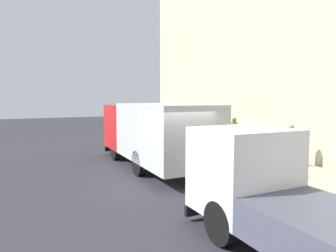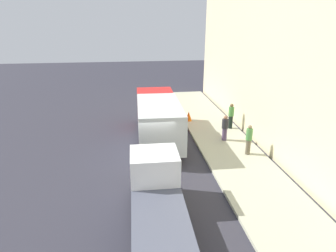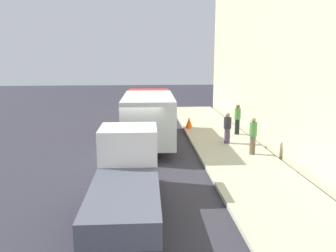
{
  "view_description": "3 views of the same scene",
  "coord_description": "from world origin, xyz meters",
  "px_view_note": "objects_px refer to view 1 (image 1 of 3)",
  "views": [
    {
      "loc": [
        -4.49,
        -8.84,
        2.92
      ],
      "look_at": [
        1.32,
        2.76,
        1.74
      ],
      "focal_mm": 32.72,
      "sensor_mm": 36.0,
      "label": 1
    },
    {
      "loc": [
        -0.91,
        -14.25,
        7.28
      ],
      "look_at": [
        1.1,
        0.82,
        1.7
      ],
      "focal_mm": 31.31,
      "sensor_mm": 36.0,
      "label": 2
    },
    {
      "loc": [
        0.45,
        -15.17,
        4.66
      ],
      "look_at": [
        1.6,
        0.56,
        1.41
      ],
      "focal_mm": 36.85,
      "sensor_mm": 36.0,
      "label": 3
    }
  ],
  "objects_px": {
    "large_utility_truck": "(153,131)",
    "pedestrian_standing": "(243,141)",
    "pedestrian_walking": "(234,133)",
    "small_flatbed_truck": "(286,200)",
    "traffic_cone_orange": "(175,142)",
    "pedestrian_third": "(291,144)"
  },
  "relations": [
    {
      "from": "small_flatbed_truck",
      "to": "pedestrian_walking",
      "type": "height_order",
      "value": "small_flatbed_truck"
    },
    {
      "from": "pedestrian_third",
      "to": "traffic_cone_orange",
      "type": "bearing_deg",
      "value": 82.77
    },
    {
      "from": "pedestrian_third",
      "to": "traffic_cone_orange",
      "type": "distance_m",
      "value": 6.46
    },
    {
      "from": "small_flatbed_truck",
      "to": "traffic_cone_orange",
      "type": "distance_m",
      "value": 11.42
    },
    {
      "from": "large_utility_truck",
      "to": "pedestrian_third",
      "type": "relative_size",
      "value": 4.47
    },
    {
      "from": "small_flatbed_truck",
      "to": "pedestrian_walking",
      "type": "relative_size",
      "value": 3.23
    },
    {
      "from": "large_utility_truck",
      "to": "small_flatbed_truck",
      "type": "xyz_separation_m",
      "value": [
        -0.83,
        -7.9,
        -0.49
      ]
    },
    {
      "from": "small_flatbed_truck",
      "to": "pedestrian_standing",
      "type": "xyz_separation_m",
      "value": [
        4.89,
        6.94,
        -0.07
      ]
    },
    {
      "from": "large_utility_truck",
      "to": "pedestrian_standing",
      "type": "distance_m",
      "value": 4.21
    },
    {
      "from": "large_utility_truck",
      "to": "pedestrian_walking",
      "type": "xyz_separation_m",
      "value": [
        5.14,
        1.04,
        -0.46
      ]
    },
    {
      "from": "pedestrian_walking",
      "to": "traffic_cone_orange",
      "type": "xyz_separation_m",
      "value": [
        -2.54,
        1.95,
        -0.59
      ]
    },
    {
      "from": "large_utility_truck",
      "to": "pedestrian_walking",
      "type": "relative_size",
      "value": 4.37
    },
    {
      "from": "traffic_cone_orange",
      "to": "pedestrian_walking",
      "type": "bearing_deg",
      "value": -37.46
    },
    {
      "from": "large_utility_truck",
      "to": "pedestrian_third",
      "type": "distance_m",
      "value": 5.67
    },
    {
      "from": "small_flatbed_truck",
      "to": "traffic_cone_orange",
      "type": "bearing_deg",
      "value": 73.36
    },
    {
      "from": "small_flatbed_truck",
      "to": "pedestrian_third",
      "type": "distance_m",
      "value": 7.36
    },
    {
      "from": "pedestrian_standing",
      "to": "pedestrian_third",
      "type": "bearing_deg",
      "value": -176.34
    },
    {
      "from": "small_flatbed_truck",
      "to": "pedestrian_standing",
      "type": "height_order",
      "value": "small_flatbed_truck"
    },
    {
      "from": "large_utility_truck",
      "to": "pedestrian_standing",
      "type": "bearing_deg",
      "value": -11.97
    },
    {
      "from": "large_utility_truck",
      "to": "pedestrian_standing",
      "type": "xyz_separation_m",
      "value": [
        4.06,
        -0.96,
        -0.56
      ]
    },
    {
      "from": "traffic_cone_orange",
      "to": "small_flatbed_truck",
      "type": "bearing_deg",
      "value": -107.44
    },
    {
      "from": "small_flatbed_truck",
      "to": "pedestrian_third",
      "type": "relative_size",
      "value": 3.3
    }
  ]
}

